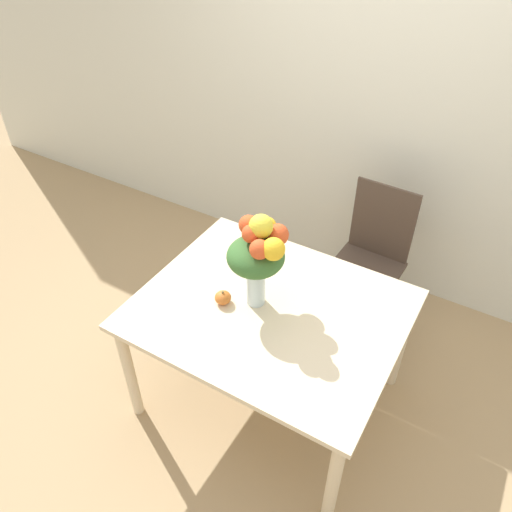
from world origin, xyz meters
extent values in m
plane|color=tan|center=(0.00, 0.00, 0.00)|extent=(12.00, 12.00, 0.00)
cube|color=silver|center=(0.00, 1.39, 1.35)|extent=(8.00, 0.06, 2.70)
cube|color=beige|center=(0.00, 0.00, 0.72)|extent=(1.30, 1.06, 0.03)
cylinder|color=beige|center=(-0.59, -0.47, 0.35)|extent=(0.06, 0.06, 0.70)
cylinder|color=beige|center=(0.59, -0.47, 0.35)|extent=(0.06, 0.06, 0.70)
cylinder|color=beige|center=(-0.59, 0.47, 0.35)|extent=(0.06, 0.06, 0.70)
cylinder|color=beige|center=(0.59, 0.47, 0.35)|extent=(0.06, 0.06, 0.70)
cylinder|color=silver|center=(-0.09, 0.00, 0.86)|extent=(0.09, 0.09, 0.24)
cylinder|color=silver|center=(-0.09, 0.00, 0.78)|extent=(0.08, 0.08, 0.10)
cylinder|color=#38662D|center=(-0.07, 0.00, 0.89)|extent=(0.01, 0.01, 0.30)
cylinder|color=#38662D|center=(-0.08, 0.02, 0.89)|extent=(0.01, 0.00, 0.30)
cylinder|color=#38662D|center=(-0.10, 0.01, 0.89)|extent=(0.01, 0.00, 0.30)
cylinder|color=#38662D|center=(-0.10, -0.01, 0.89)|extent=(0.01, 0.01, 0.30)
cylinder|color=#38662D|center=(-0.08, -0.02, 0.89)|extent=(0.01, 0.00, 0.30)
ellipsoid|color=#38662D|center=(-0.09, 0.00, 1.03)|extent=(0.28, 0.28, 0.17)
sphere|color=#D64C23|center=(-0.03, -0.06, 1.14)|extent=(0.09, 0.09, 0.09)
sphere|color=orange|center=(-0.08, 0.14, 1.07)|extent=(0.11, 0.11, 0.11)
sphere|color=#D64C23|center=(-0.15, 0.09, 1.08)|extent=(0.10, 0.10, 0.10)
sphere|color=yellow|center=(-0.07, 0.02, 1.19)|extent=(0.11, 0.11, 0.11)
sphere|color=yellow|center=(0.03, -0.04, 1.15)|extent=(0.11, 0.11, 0.11)
sphere|color=yellow|center=(-0.08, 0.10, 1.14)|extent=(0.09, 0.09, 0.09)
sphere|color=#D64C23|center=(-0.15, 0.05, 1.16)|extent=(0.10, 0.10, 0.10)
sphere|color=#D64C23|center=(-0.10, -0.01, 1.16)|extent=(0.09, 0.09, 0.09)
sphere|color=#D64C23|center=(-0.02, 0.09, 1.13)|extent=(0.11, 0.11, 0.11)
ellipsoid|color=orange|center=(-0.22, -0.09, 0.77)|extent=(0.08, 0.08, 0.07)
cylinder|color=brown|center=(-0.22, -0.09, 0.80)|extent=(0.01, 0.01, 0.01)
cube|color=#47382D|center=(0.21, 0.84, 0.45)|extent=(0.44, 0.44, 0.02)
cylinder|color=#47382D|center=(0.04, 0.67, 0.22)|extent=(0.04, 0.04, 0.44)
cylinder|color=#47382D|center=(0.38, 0.66, 0.22)|extent=(0.04, 0.04, 0.44)
cylinder|color=#47382D|center=(0.05, 1.01, 0.22)|extent=(0.04, 0.04, 0.44)
cylinder|color=#47382D|center=(0.39, 1.00, 0.22)|extent=(0.04, 0.04, 0.44)
cube|color=#47382D|center=(0.22, 1.04, 0.71)|extent=(0.40, 0.03, 0.51)
camera|label=1|loc=(0.84, -1.55, 2.52)|focal=35.00mm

